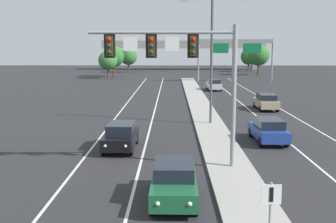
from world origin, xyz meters
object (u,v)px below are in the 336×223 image
car_receding_blue (268,130)px  car_receding_silver (214,85)px  highway_sign_gantry (236,47)px  overhead_signal_mast (183,62)px  street_lamp_median (209,52)px  tree_far_left_c (113,56)px  median_sign_post (271,208)px  car_oncoming_black (121,136)px  car_oncoming_green (174,181)px  car_receding_tan (266,102)px  tree_far_right_a (259,55)px  tree_far_right_b (249,57)px  tree_far_left_a (128,56)px  tree_far_left_b (108,61)px

car_receding_blue → car_receding_silver: bearing=90.7°
car_receding_blue → highway_sign_gantry: 48.15m
overhead_signal_mast → street_lamp_median: 12.71m
tree_far_left_c → car_receding_blue: bearing=-72.9°
median_sign_post → car_oncoming_black: (-6.05, 13.52, -0.77)m
car_oncoming_green → car_receding_blue: same height
highway_sign_gantry → tree_far_left_c: 26.01m
overhead_signal_mast → car_receding_tan: overhead_signal_mast is taller
street_lamp_median → car_receding_silver: street_lamp_median is taller
tree_far_right_a → tree_far_right_b: 11.32m
median_sign_post → car_receding_silver: 48.34m
overhead_signal_mast → highway_sign_gantry: size_ratio=0.56×
overhead_signal_mast → median_sign_post: size_ratio=3.36×
car_oncoming_green → tree_far_left_a: size_ratio=0.77×
tree_far_right_b → tree_far_left_a: tree_far_left_a is taller
median_sign_post → tree_far_right_a: 81.56m
car_oncoming_green → car_receding_silver: same height
street_lamp_median → tree_far_right_a: street_lamp_median is taller
highway_sign_gantry → tree_far_right_a: 18.54m
car_oncoming_green → tree_far_left_a: (-10.33, 83.86, 3.00)m
street_lamp_median → tree_far_left_c: street_lamp_median is taller
car_receding_blue → tree_far_right_a: (12.36, 64.45, 3.53)m
overhead_signal_mast → car_receding_blue: overhead_signal_mast is taller
car_receding_tan → highway_sign_gantry: bearing=86.8°
overhead_signal_mast → car_oncoming_green: size_ratio=1.64×
highway_sign_gantry → tree_far_left_a: (-21.46, 25.50, -2.35)m
car_receding_tan → tree_far_right_b: tree_far_right_b is taller
overhead_signal_mast → street_lamp_median: street_lamp_median is taller
car_receding_silver → tree_far_left_c: bearing=124.0°
street_lamp_median → tree_far_left_c: 55.12m
street_lamp_median → median_sign_post: bearing=-90.0°
car_receding_tan → tree_far_right_b: size_ratio=0.79×
median_sign_post → car_oncoming_black: median_sign_post is taller
tree_far_right_a → tree_far_left_a: 30.24m
car_receding_blue → tree_far_left_b: bearing=109.0°
car_oncoming_black → tree_far_left_b: 57.20m
overhead_signal_mast → tree_far_right_a: size_ratio=1.11×
highway_sign_gantry → car_oncoming_black: bearing=-106.1°
car_receding_tan → tree_far_left_a: size_ratio=0.76×
street_lamp_median → car_receding_blue: street_lamp_median is taller
highway_sign_gantry → overhead_signal_mast: bearing=-101.2°
car_receding_tan → highway_sign_gantry: highway_sign_gantry is taller
overhead_signal_mast → tree_far_left_b: 61.99m
overhead_signal_mast → tree_far_right_b: bearing=77.5°
tree_far_left_c → car_receding_silver: bearing=-56.0°
car_receding_silver → tree_far_left_a: (-16.24, 40.38, 3.00)m
highway_sign_gantry → tree_far_left_c: bearing=153.1°
street_lamp_median → highway_sign_gantry: (8.30, 41.34, 0.37)m
tree_far_right_a → overhead_signal_mast: bearing=-104.4°
median_sign_post → tree_far_right_b: bearing=80.2°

